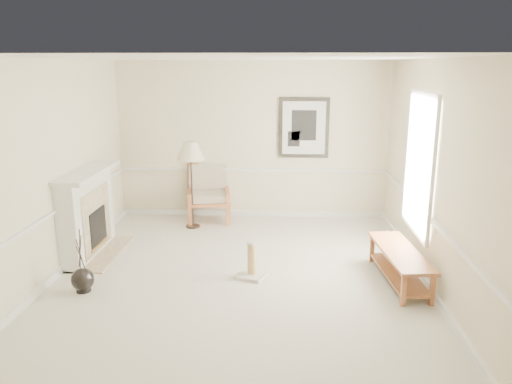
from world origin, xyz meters
The scene contains 8 objects.
ground centered at (0.00, 0.00, 0.00)m, with size 5.50×5.50×0.00m, color silver.
room centered at (0.14, 0.08, 1.87)m, with size 5.04×5.54×2.92m.
fireplace centered at (-2.34, 0.60, 0.64)m, with size 0.64×1.64×1.31m.
floor_vase centered at (-1.95, -0.69, 0.16)m, with size 0.29×0.29×0.85m.
armchair centered at (-0.81, 2.51, 0.55)m, with size 0.90×0.94×1.03m.
floor_lamp centered at (-1.02, 1.99, 1.34)m, with size 0.60×0.60×1.53m.
bench centered at (2.15, -0.14, 0.29)m, with size 0.61×1.58×0.44m.
scratching_post centered at (0.17, -0.11, 0.16)m, with size 0.46×0.46×0.51m.
Camera 1 is at (0.59, -6.43, 2.82)m, focal length 35.00 mm.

